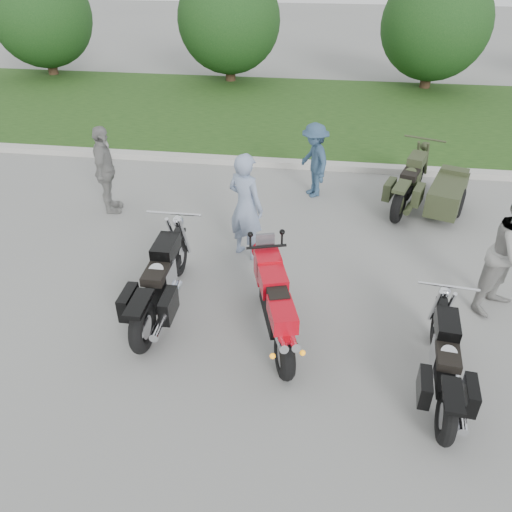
# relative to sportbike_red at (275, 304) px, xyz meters

# --- Properties ---
(ground) EXTENTS (80.00, 80.00, 0.00)m
(ground) POSITION_rel_sportbike_red_xyz_m (-0.18, 0.08, -0.59)
(ground) COLOR gray
(ground) RESTS_ON ground
(curb) EXTENTS (60.00, 0.30, 0.15)m
(curb) POSITION_rel_sportbike_red_xyz_m (-0.18, 6.08, -0.51)
(curb) COLOR #B7B5AD
(curb) RESTS_ON ground
(grass_strip) EXTENTS (60.00, 8.00, 0.14)m
(grass_strip) POSITION_rel_sportbike_red_xyz_m (-0.18, 10.23, -0.52)
(grass_strip) COLOR #395E20
(grass_strip) RESTS_ON ground
(tree_far_left) EXTENTS (3.60, 3.60, 4.00)m
(tree_far_left) POSITION_rel_sportbike_red_xyz_m (-10.18, 13.58, 1.61)
(tree_far_left) COLOR #3F2B1C
(tree_far_left) RESTS_ON ground
(tree_mid_left) EXTENTS (3.60, 3.60, 4.00)m
(tree_mid_left) POSITION_rel_sportbike_red_xyz_m (-3.18, 13.58, 1.61)
(tree_mid_left) COLOR #3F2B1C
(tree_mid_left) RESTS_ON ground
(tree_mid_right) EXTENTS (3.60, 3.60, 4.00)m
(tree_mid_right) POSITION_rel_sportbike_red_xyz_m (3.82, 13.58, 1.61)
(tree_mid_right) COLOR #3F2B1C
(tree_mid_right) RESTS_ON ground
(sportbike_red) EXTENTS (0.81, 2.06, 1.00)m
(sportbike_red) POSITION_rel_sportbike_red_xyz_m (0.00, 0.00, 0.00)
(sportbike_red) COLOR black
(sportbike_red) RESTS_ON ground
(cruiser_left) EXTENTS (0.42, 2.49, 0.96)m
(cruiser_left) POSITION_rel_sportbike_red_xyz_m (-1.70, 0.34, -0.10)
(cruiser_left) COLOR black
(cruiser_left) RESTS_ON ground
(cruiser_right) EXTENTS (0.44, 2.17, 0.84)m
(cruiser_right) POSITION_rel_sportbike_red_xyz_m (2.10, -0.67, -0.16)
(cruiser_right) COLOR black
(cruiser_right) RESTS_ON ground
(cruiser_sidecar) EXTENTS (1.68, 2.39, 0.95)m
(cruiser_sidecar) POSITION_rel_sportbike_red_xyz_m (2.65, 4.23, -0.14)
(cruiser_sidecar) COLOR black
(cruiser_sidecar) RESTS_ON ground
(person_stripe) EXTENTS (0.81, 0.73, 1.86)m
(person_stripe) POSITION_rel_sportbike_red_xyz_m (-0.73, 2.07, 0.35)
(person_stripe) COLOR #8495B3
(person_stripe) RESTS_ON ground
(person_denim) EXTENTS (0.96, 1.16, 1.56)m
(person_denim) POSITION_rel_sportbike_red_xyz_m (0.29, 4.62, 0.19)
(person_denim) COLOR #2F4965
(person_denim) RESTS_ON ground
(person_back) EXTENTS (0.64, 1.09, 1.74)m
(person_back) POSITION_rel_sportbike_red_xyz_m (-3.69, 3.30, 0.29)
(person_back) COLOR gray
(person_back) RESTS_ON ground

